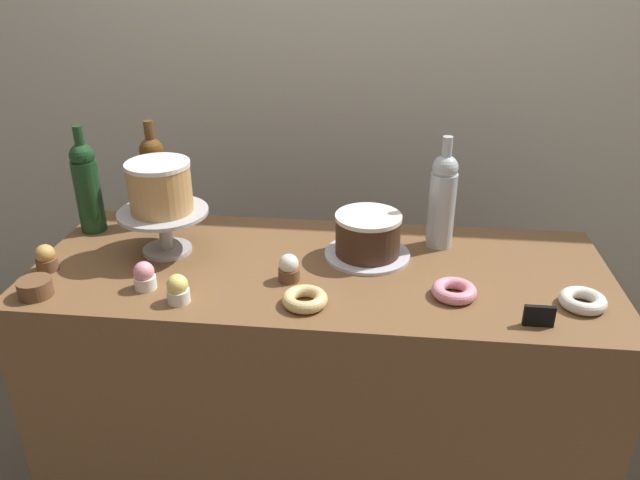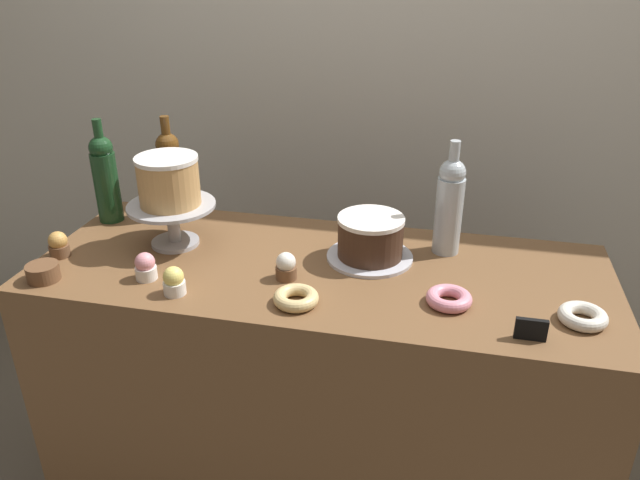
% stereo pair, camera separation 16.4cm
% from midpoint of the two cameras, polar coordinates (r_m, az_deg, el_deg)
% --- Properties ---
extents(back_wall, '(6.00, 0.05, 2.60)m').
position_cam_midpoint_polar(back_wall, '(2.38, 0.38, 15.91)').
color(back_wall, beige).
rests_on(back_wall, ground_plane).
extents(display_counter, '(1.56, 0.61, 0.92)m').
position_cam_midpoint_polar(display_counter, '(1.94, -2.50, -14.55)').
color(display_counter, brown).
rests_on(display_counter, ground_plane).
extents(cake_stand_pedestal, '(0.25, 0.25, 0.13)m').
position_cam_midpoint_polar(cake_stand_pedestal, '(1.79, -16.79, 1.41)').
color(cake_stand_pedestal, '#B2B2B7').
rests_on(cake_stand_pedestal, display_counter).
extents(white_layer_cake, '(0.17, 0.17, 0.14)m').
position_cam_midpoint_polar(white_layer_cake, '(1.75, -17.24, 4.68)').
color(white_layer_cake, tan).
rests_on(white_layer_cake, cake_stand_pedestal).
extents(silver_serving_platter, '(0.24, 0.24, 0.01)m').
position_cam_midpoint_polar(silver_serving_platter, '(1.73, 1.69, -1.40)').
color(silver_serving_platter, silver).
rests_on(silver_serving_platter, display_counter).
extents(chocolate_round_cake, '(0.18, 0.18, 0.12)m').
position_cam_midpoint_polar(chocolate_round_cake, '(1.70, 1.72, 0.49)').
color(chocolate_round_cake, '#3D2619').
rests_on(chocolate_round_cake, silver_serving_platter).
extents(wine_bottle_clear, '(0.08, 0.08, 0.33)m').
position_cam_midpoint_polar(wine_bottle_clear, '(1.75, 8.66, 3.71)').
color(wine_bottle_clear, '#B2BCC1').
rests_on(wine_bottle_clear, display_counter).
extents(wine_bottle_green, '(0.08, 0.08, 0.33)m').
position_cam_midpoint_polar(wine_bottle_green, '(1.99, -23.02, 4.61)').
color(wine_bottle_green, '#193D1E').
rests_on(wine_bottle_green, display_counter).
extents(wine_bottle_amber, '(0.08, 0.08, 0.33)m').
position_cam_midpoint_polar(wine_bottle_amber, '(1.97, -17.39, 5.35)').
color(wine_bottle_amber, '#5B3814').
rests_on(wine_bottle_amber, display_counter).
extents(cupcake_caramel, '(0.06, 0.06, 0.07)m').
position_cam_midpoint_polar(cupcake_caramel, '(1.83, -26.43, -1.60)').
color(cupcake_caramel, brown).
rests_on(cupcake_caramel, display_counter).
extents(cupcake_lemon, '(0.06, 0.06, 0.07)m').
position_cam_midpoint_polar(cupcake_lemon, '(1.56, -16.01, -4.51)').
color(cupcake_lemon, white).
rests_on(cupcake_lemon, display_counter).
extents(cupcake_strawberry, '(0.06, 0.06, 0.07)m').
position_cam_midpoint_polar(cupcake_strawberry, '(1.64, -18.74, -3.27)').
color(cupcake_strawberry, white).
rests_on(cupcake_strawberry, display_counter).
extents(cupcake_vanilla, '(0.06, 0.06, 0.07)m').
position_cam_midpoint_polar(cupcake_vanilla, '(1.60, -5.84, -2.70)').
color(cupcake_vanilla, brown).
rests_on(cupcake_vanilla, display_counter).
extents(donut_sugar, '(0.11, 0.11, 0.03)m').
position_cam_midpoint_polar(donut_sugar, '(1.59, 20.49, -5.38)').
color(donut_sugar, silver).
rests_on(donut_sugar, display_counter).
extents(donut_pink, '(0.11, 0.11, 0.03)m').
position_cam_midpoint_polar(donut_pink, '(1.55, 9.38, -4.76)').
color(donut_pink, pink).
rests_on(donut_pink, display_counter).
extents(donut_glazed, '(0.11, 0.11, 0.03)m').
position_cam_midpoint_polar(donut_glazed, '(1.50, -4.56, -5.57)').
color(donut_glazed, '#E0C17F').
rests_on(donut_glazed, display_counter).
extents(cookie_stack, '(0.08, 0.08, 0.04)m').
position_cam_midpoint_polar(cookie_stack, '(1.72, -27.42, -4.02)').
color(cookie_stack, brown).
rests_on(cookie_stack, display_counter).
extents(price_sign_chalkboard, '(0.07, 0.01, 0.05)m').
position_cam_midpoint_polar(price_sign_chalkboard, '(1.47, 16.67, -6.86)').
color(price_sign_chalkboard, black).
rests_on(price_sign_chalkboard, display_counter).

